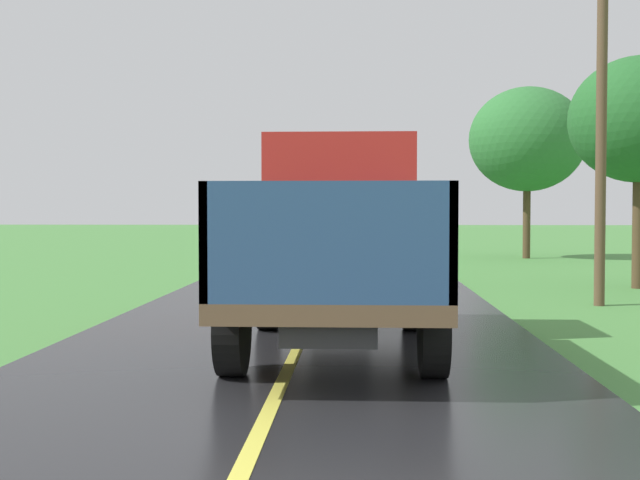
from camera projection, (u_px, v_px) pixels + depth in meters
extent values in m
cube|color=#2D2D30|center=(337.00, 302.00, 10.27)|extent=(0.90, 5.51, 0.24)
cube|color=brown|center=(337.00, 286.00, 10.26)|extent=(2.30, 5.80, 0.20)
cube|color=red|center=(340.00, 203.00, 12.17)|extent=(2.10, 1.90, 1.90)
cube|color=black|center=(342.00, 182.00, 13.11)|extent=(1.78, 0.02, 0.76)
cube|color=#2D517F|center=(235.00, 236.00, 9.32)|extent=(0.08, 3.85, 1.10)
cube|color=#2D517F|center=(434.00, 236.00, 9.21)|extent=(0.08, 3.85, 1.10)
cube|color=#2D517F|center=(328.00, 243.00, 7.39)|extent=(2.30, 0.08, 1.10)
cube|color=#2D517F|center=(339.00, 232.00, 11.15)|extent=(2.30, 0.08, 1.10)
cylinder|color=black|center=(268.00, 295.00, 12.12)|extent=(0.28, 1.00, 1.00)
cylinder|color=black|center=(413.00, 296.00, 12.02)|extent=(0.28, 1.00, 1.00)
cylinder|color=black|center=(233.00, 328.00, 8.73)|extent=(0.28, 1.00, 1.00)
cylinder|color=black|center=(433.00, 329.00, 8.63)|extent=(0.28, 1.00, 1.00)
ellipsoid|color=#78BB21|center=(301.00, 212.00, 9.23)|extent=(0.53, 0.50, 0.49)
ellipsoid|color=#6BBD32|center=(282.00, 243.00, 9.55)|extent=(0.57, 0.67, 0.48)
ellipsoid|color=#72A72D|center=(353.00, 261.00, 10.18)|extent=(0.55, 0.51, 0.45)
ellipsoid|color=#6FB12B|center=(283.00, 241.00, 8.78)|extent=(0.44, 0.42, 0.40)
ellipsoid|color=#7BBB34|center=(286.00, 259.00, 10.72)|extent=(0.60, 0.57, 0.43)
ellipsoid|color=#71B025|center=(276.00, 211.00, 8.69)|extent=(0.48, 0.50, 0.52)
ellipsoid|color=#83AD27|center=(319.00, 277.00, 8.71)|extent=(0.46, 0.42, 0.41)
ellipsoid|color=#79B12B|center=(337.00, 214.00, 10.71)|extent=(0.42, 0.42, 0.38)
ellipsoid|color=#78B722|center=(381.00, 244.00, 7.67)|extent=(0.54, 0.53, 0.47)
ellipsoid|color=#76BD33|center=(275.00, 267.00, 9.90)|extent=(0.49, 0.57, 0.46)
cylinder|color=brown|center=(602.00, 101.00, 15.69)|extent=(0.20, 0.20, 7.74)
cylinder|color=#4C3823|center=(527.00, 222.00, 31.28)|extent=(0.28, 0.28, 2.74)
ellipsoid|color=#2D7033|center=(527.00, 139.00, 31.17)|extent=(4.34, 4.34, 3.91)
cylinder|color=#4C3823|center=(638.00, 232.00, 19.27)|extent=(0.28, 0.28, 2.62)
ellipsoid|color=#236028|center=(640.00, 119.00, 19.17)|extent=(3.24, 3.24, 2.92)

